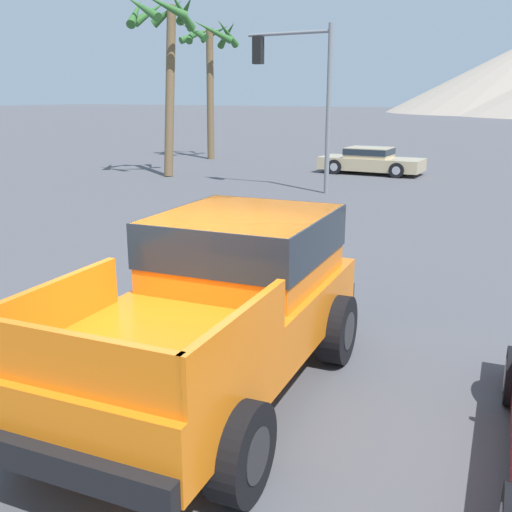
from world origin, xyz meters
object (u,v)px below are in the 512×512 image
palm_tree_short (164,40)px  traffic_light_main (297,78)px  orange_pickup_truck (224,295)px  parked_car_tan (371,160)px  palm_tree_tall (210,53)px

palm_tree_short → traffic_light_main: bearing=-8.0°
orange_pickup_truck → parked_car_tan: 19.92m
parked_car_tan → traffic_light_main: bearing=-9.1°
parked_car_tan → palm_tree_short: size_ratio=0.61×
palm_tree_tall → orange_pickup_truck: bearing=-55.9°
parked_car_tan → traffic_light_main: (-0.75, -5.76, 3.23)m
orange_pickup_truck → traffic_light_main: traffic_light_main is taller
orange_pickup_truck → traffic_light_main: bearing=106.5°
orange_pickup_truck → parked_car_tan: bearing=98.0°
traffic_light_main → palm_tree_short: bearing=-8.0°
orange_pickup_truck → palm_tree_tall: palm_tree_tall is taller
parked_car_tan → palm_tree_short: 9.76m
orange_pickup_truck → palm_tree_short: bearing=123.2°
palm_tree_tall → palm_tree_short: size_ratio=0.97×
traffic_light_main → palm_tree_tall: (-8.54, 7.53, 1.47)m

